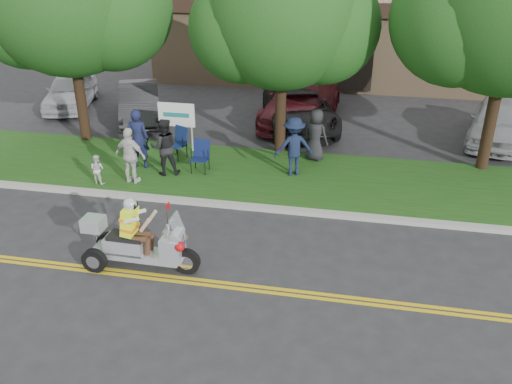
% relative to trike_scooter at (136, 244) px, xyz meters
% --- Properties ---
extents(ground, '(120.00, 120.00, 0.00)m').
position_rel_trike_scooter_xyz_m(ground, '(1.62, 0.19, -0.61)').
color(ground, '#28282B').
rests_on(ground, ground).
extents(centerline_near, '(60.00, 0.10, 0.01)m').
position_rel_trike_scooter_xyz_m(centerline_near, '(1.62, -0.39, -0.61)').
color(centerline_near, gold).
rests_on(centerline_near, ground).
extents(centerline_far, '(60.00, 0.10, 0.01)m').
position_rel_trike_scooter_xyz_m(centerline_far, '(1.62, -0.23, -0.61)').
color(centerline_far, gold).
rests_on(centerline_far, ground).
extents(curb, '(60.00, 0.25, 0.12)m').
position_rel_trike_scooter_xyz_m(curb, '(1.62, 3.24, -0.55)').
color(curb, '#A8A89E').
rests_on(curb, ground).
extents(grass_verge, '(60.00, 4.00, 0.10)m').
position_rel_trike_scooter_xyz_m(grass_verge, '(1.62, 5.39, -0.56)').
color(grass_verge, '#1A4412').
rests_on(grass_verge, ground).
extents(commercial_building, '(18.00, 8.20, 4.00)m').
position_rel_trike_scooter_xyz_m(commercial_building, '(3.62, 19.17, 1.40)').
color(commercial_building, '#9E7F5B').
rests_on(commercial_building, ground).
extents(tree_left, '(6.62, 5.40, 7.78)m').
position_rel_trike_scooter_xyz_m(tree_left, '(-4.82, 7.22, 4.24)').
color(tree_left, '#332114').
rests_on(tree_left, ground).
extents(tree_mid, '(5.88, 4.80, 7.05)m').
position_rel_trike_scooter_xyz_m(tree_mid, '(2.17, 7.42, 3.82)').
color(tree_mid, '#332114').
rests_on(tree_mid, ground).
extents(business_sign, '(1.25, 0.06, 1.75)m').
position_rel_trike_scooter_xyz_m(business_sign, '(-1.28, 6.79, 0.64)').
color(business_sign, silver).
rests_on(business_sign, ground).
extents(trike_scooter, '(2.68, 0.89, 1.76)m').
position_rel_trike_scooter_xyz_m(trike_scooter, '(0.00, 0.00, 0.00)').
color(trike_scooter, black).
rests_on(trike_scooter, ground).
extents(lawn_chair_a, '(0.72, 0.73, 1.01)m').
position_rel_trike_scooter_xyz_m(lawn_chair_a, '(-1.05, 6.22, 0.06)').
color(lawn_chair_a, black).
rests_on(lawn_chair_a, grass_verge).
extents(lawn_chair_b, '(0.54, 0.56, 0.99)m').
position_rel_trike_scooter_xyz_m(lawn_chair_b, '(-0.03, 5.28, 0.05)').
color(lawn_chair_b, black).
rests_on(lawn_chair_b, grass_verge).
extents(spectator_adult_left, '(0.71, 0.48, 1.89)m').
position_rel_trike_scooter_xyz_m(spectator_adult_left, '(-2.00, 5.16, 0.44)').
color(spectator_adult_left, '#161B3D').
rests_on(spectator_adult_left, grass_verge).
extents(spectator_adult_mid, '(1.03, 0.91, 1.76)m').
position_rel_trike_scooter_xyz_m(spectator_adult_mid, '(-1.02, 4.83, 0.37)').
color(spectator_adult_mid, black).
rests_on(spectator_adult_mid, grass_verge).
extents(spectator_adult_right, '(1.06, 0.61, 1.70)m').
position_rel_trike_scooter_xyz_m(spectator_adult_right, '(-1.79, 4.05, 0.34)').
color(spectator_adult_right, silver).
rests_on(spectator_adult_right, grass_verge).
extents(spectator_chair_a, '(1.33, 1.04, 1.82)m').
position_rel_trike_scooter_xyz_m(spectator_chair_a, '(2.81, 5.55, 0.40)').
color(spectator_chair_a, '#141D38').
rests_on(spectator_chair_a, grass_verge).
extents(spectator_chair_b, '(0.97, 0.82, 1.69)m').
position_rel_trike_scooter_xyz_m(spectator_chair_b, '(3.36, 6.83, 0.34)').
color(spectator_chair_b, '#232325').
rests_on(spectator_chair_b, grass_verge).
extents(child_right, '(0.50, 0.43, 0.90)m').
position_rel_trike_scooter_xyz_m(child_right, '(-2.77, 3.79, -0.06)').
color(child_right, silver).
rests_on(child_right, grass_verge).
extents(parked_car_far_left, '(2.73, 4.53, 1.44)m').
position_rel_trike_scooter_xyz_m(parked_car_far_left, '(-7.38, 10.88, 0.11)').
color(parked_car_far_left, '#B6B8BE').
rests_on(parked_car_far_left, ground).
extents(parked_car_left, '(3.00, 4.57, 1.42)m').
position_rel_trike_scooter_xyz_m(parked_car_left, '(-3.88, 9.88, 0.10)').
color(parked_car_left, '#303133').
rests_on(parked_car_left, ground).
extents(parked_car_mid, '(3.75, 5.70, 1.46)m').
position_rel_trike_scooter_xyz_m(parked_car_mid, '(2.46, 10.08, 0.11)').
color(parked_car_mid, black).
rests_on(parked_car_mid, ground).
extents(parked_car_right, '(3.11, 5.88, 1.62)m').
position_rel_trike_scooter_xyz_m(parked_car_right, '(2.42, 10.92, 0.20)').
color(parked_car_right, '#4E1219').
rests_on(parked_car_right, ground).
extents(parked_car_far_right, '(2.86, 4.76, 1.52)m').
position_rel_trike_scooter_xyz_m(parked_car_far_right, '(9.51, 9.93, 0.14)').
color(parked_car_far_right, '#9FA2A6').
rests_on(parked_car_far_right, ground).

